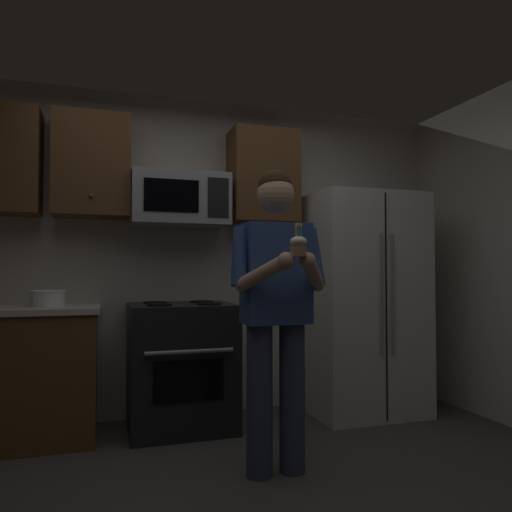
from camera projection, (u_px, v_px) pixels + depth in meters
ground_plane at (256, 511)px, 2.35m from camera, size 6.00×6.00×0.00m
wall_back at (192, 255)px, 4.06m from camera, size 4.40×0.10×2.60m
oven_range at (181, 366)px, 3.62m from camera, size 0.76×0.70×0.93m
microwave at (180, 200)px, 3.77m from camera, size 0.74×0.41×0.40m
refrigerator at (362, 303)px, 4.05m from camera, size 0.90×0.75×1.80m
cabinet_row_upper at (102, 167)px, 3.66m from camera, size 2.78×0.36×0.76m
bowl_large_white at (47, 298)px, 3.39m from camera, size 0.24×0.24×0.11m
person at (277, 300)px, 2.81m from camera, size 0.60×0.48×1.76m
cupcake at (298, 246)px, 2.50m from camera, size 0.09×0.09×0.17m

